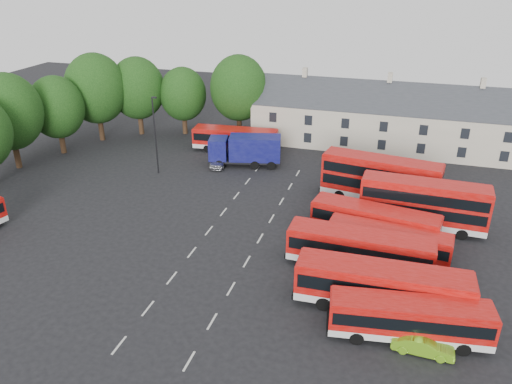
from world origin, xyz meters
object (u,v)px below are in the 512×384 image
at_px(bus_dd_south, 423,202).
at_px(lamppost, 155,133).
at_px(bus_row_a, 410,317).
at_px(silver_car, 219,160).
at_px(lime_car, 423,344).
at_px(box_truck, 246,149).

height_order(bus_dd_south, lamppost, lamppost).
relative_size(bus_dd_south, lamppost, 1.25).
relative_size(bus_row_a, silver_car, 2.41).
distance_m(bus_dd_south, silver_car, 25.53).
distance_m(silver_car, lime_car, 35.71).
bearing_deg(lime_car, silver_car, 44.17).
relative_size(bus_row_a, box_truck, 1.18).
distance_m(bus_dd_south, lamppost, 30.27).
xyz_separation_m(silver_car, lime_car, (23.89, -26.55, -0.11)).
height_order(bus_row_a, bus_dd_south, bus_dd_south).
distance_m(box_truck, lamppost, 11.01).
bearing_deg(lamppost, box_truck, 29.84).
height_order(bus_row_a, silver_car, bus_row_a).
xyz_separation_m(bus_row_a, lime_car, (0.98, -1.06, -1.13)).
height_order(bus_row_a, box_truck, box_truck).
xyz_separation_m(bus_dd_south, box_truck, (-20.55, 10.22, -0.54)).
xyz_separation_m(bus_row_a, box_truck, (-19.74, 26.45, 0.35)).
bearing_deg(bus_dd_south, bus_row_a, -90.58).
distance_m(box_truck, lime_car, 34.47).
height_order(lime_car, lamppost, lamppost).
distance_m(bus_row_a, lamppost, 36.02).
relative_size(bus_dd_south, box_truck, 1.28).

